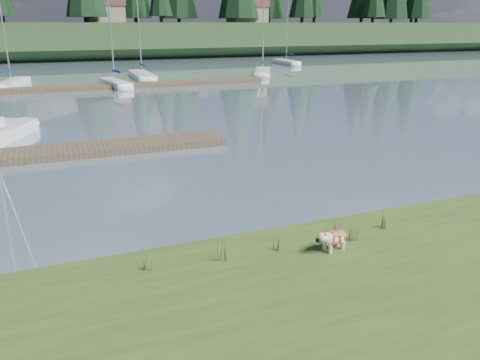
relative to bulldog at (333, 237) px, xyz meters
name	(u,v)px	position (x,y,z in m)	size (l,w,h in m)	color
ground	(92,89)	(-2.53, 33.07, -0.66)	(200.00, 200.00, 0.00)	gray
ridge	(67,41)	(-2.53, 76.07, 1.84)	(200.00, 20.00, 5.00)	#1F351A
bulldog	(333,237)	(0.00, 0.00, 0.00)	(0.85, 0.43, 0.50)	silver
dock_near	(34,154)	(-6.53, 12.07, -0.51)	(16.00, 2.00, 0.30)	#4C3D2C
dock_far	(116,86)	(-0.53, 33.07, -0.51)	(26.00, 2.20, 0.30)	#4C3D2C
sailboat_bg_1	(14,82)	(-8.64, 37.65, -0.33)	(3.08, 6.96, 10.35)	white
sailboat_bg_2	(113,82)	(-0.63, 34.23, -0.33)	(2.39, 6.56, 9.84)	white
sailboat_bg_3	(141,75)	(2.80, 39.92, -0.34)	(1.81, 8.39, 12.25)	white
sailboat_bg_4	(263,71)	(15.58, 38.61, -0.34)	(4.67, 7.64, 11.43)	white
sailboat_bg_5	(284,62)	(23.61, 49.48, -0.34)	(1.52, 6.88, 9.92)	white
weed_0	(221,250)	(-2.53, 0.37, -0.02)	(0.17, 0.14, 0.70)	#475B23
weed_1	(275,242)	(-1.23, 0.47, -0.10)	(0.17, 0.14, 0.50)	#475B23
weed_2	(337,225)	(0.51, 0.64, -0.06)	(0.17, 0.14, 0.61)	#475B23
weed_3	(146,259)	(-4.08, 0.64, -0.06)	(0.17, 0.14, 0.60)	#475B23
weed_4	(352,232)	(0.69, 0.26, -0.09)	(0.17, 0.14, 0.53)	#475B23
weed_5	(383,218)	(1.81, 0.57, -0.05)	(0.17, 0.14, 0.62)	#475B23
mud_lip	(206,252)	(-2.53, 1.47, -0.59)	(60.00, 0.50, 0.14)	#33281C
house_1	(104,9)	(3.47, 74.07, 6.65)	(6.30, 5.30, 4.65)	gray
house_2	(247,10)	(27.47, 72.07, 6.65)	(6.30, 5.30, 4.65)	gray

